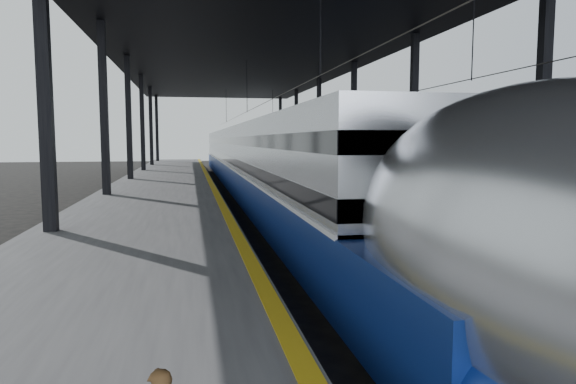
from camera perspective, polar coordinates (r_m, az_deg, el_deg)
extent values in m
plane|color=black|center=(11.05, -0.26, -12.94)|extent=(160.00, 160.00, 0.00)
cube|color=#4C4C4F|center=(30.48, -13.77, -0.13)|extent=(6.00, 80.00, 1.00)
cube|color=gold|center=(30.42, -8.52, 0.92)|extent=(0.30, 80.00, 0.01)
cube|color=slate|center=(30.65, -4.79, -0.74)|extent=(0.08, 80.00, 0.16)
cube|color=slate|center=(30.84, -2.13, -0.68)|extent=(0.08, 80.00, 0.16)
cube|color=slate|center=(31.57, 4.27, -0.54)|extent=(0.08, 80.00, 0.16)
cube|color=slate|center=(31.98, 6.76, -0.49)|extent=(0.08, 80.00, 0.16)
cube|color=black|center=(15.80, -25.35, 8.68)|extent=(0.35, 0.35, 9.00)
cube|color=black|center=(19.17, 26.39, 8.03)|extent=(0.35, 0.35, 9.00)
cube|color=black|center=(25.60, -19.74, 7.57)|extent=(0.35, 0.35, 9.00)
cube|color=black|center=(27.81, 13.75, 7.58)|extent=(0.35, 0.35, 9.00)
cube|color=black|center=(35.51, -17.26, 7.06)|extent=(0.35, 0.35, 9.00)
cube|color=black|center=(37.14, 7.28, 7.20)|extent=(0.35, 0.35, 9.00)
cube|color=black|center=(45.46, -15.86, 6.76)|extent=(0.35, 0.35, 9.00)
cube|color=black|center=(46.74, 3.44, 6.93)|extent=(0.35, 0.35, 9.00)
cube|color=black|center=(55.43, -14.97, 6.57)|extent=(0.35, 0.35, 9.00)
cube|color=black|center=(56.49, 0.92, 6.74)|extent=(0.35, 0.35, 9.00)
cube|color=black|center=(65.41, -14.35, 6.43)|extent=(0.35, 0.35, 9.00)
cube|color=black|center=(66.31, -0.86, 6.60)|extent=(0.35, 0.35, 9.00)
cube|color=black|center=(31.06, -3.75, 16.34)|extent=(18.00, 75.00, 0.45)
cylinder|color=slate|center=(30.60, -3.52, 9.42)|extent=(0.03, 74.00, 0.03)
cylinder|color=slate|center=(31.64, 5.62, 9.29)|extent=(0.03, 74.00, 0.03)
cube|color=#B3B5BA|center=(37.02, -4.78, 3.88)|extent=(2.95, 57.00, 4.06)
cube|color=navy|center=(35.60, -4.51, 1.76)|extent=(3.03, 62.00, 1.58)
cube|color=silver|center=(37.04, -4.78, 3.18)|extent=(3.05, 57.00, 0.10)
cube|color=black|center=(37.00, -4.80, 5.69)|extent=(2.99, 57.00, 0.43)
cube|color=black|center=(37.02, -4.78, 3.88)|extent=(2.99, 57.00, 0.43)
ellipsoid|color=#B3B5BA|center=(6.73, 25.29, -6.46)|extent=(2.95, 8.40, 4.06)
ellipsoid|color=navy|center=(7.06, 24.87, -15.78)|extent=(3.03, 8.40, 1.73)
cube|color=black|center=(27.78, -2.66, -1.15)|extent=(2.24, 2.60, 0.40)
cube|color=navy|center=(28.59, 7.35, 2.87)|extent=(2.97, 18.00, 4.03)
cube|color=gray|center=(20.79, 14.59, 1.66)|extent=(3.02, 1.20, 4.08)
cube|color=black|center=(20.19, 15.42, 4.08)|extent=(1.80, 0.06, 0.90)
cube|color=maroon|center=(20.27, 15.31, 0.19)|extent=(1.27, 0.06, 0.58)
cube|color=gray|center=(47.00, 0.09, 4.04)|extent=(2.97, 18.00, 4.03)
cube|color=gray|center=(65.75, -3.07, 4.53)|extent=(2.97, 18.00, 4.03)
cube|color=black|center=(23.18, 11.93, -2.70)|extent=(2.33, 2.40, 0.36)
cube|color=black|center=(44.17, 0.83, 1.40)|extent=(2.33, 2.40, 0.36)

